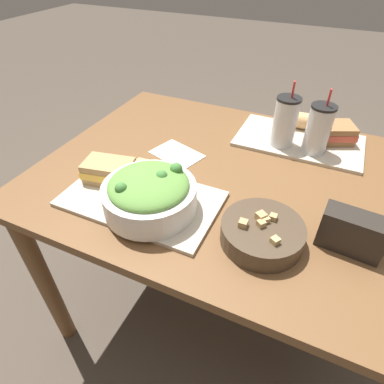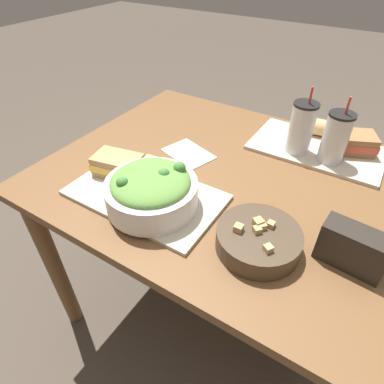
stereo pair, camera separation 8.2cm
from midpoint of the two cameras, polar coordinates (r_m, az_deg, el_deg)
name	(u,v)px [view 2 (the right image)]	position (r m, az deg, el deg)	size (l,w,h in m)	color
ground_plane	(221,305)	(1.60, 6.76, -19.47)	(12.00, 12.00, 0.00)	#4C4238
dining_table	(232,200)	(1.10, 9.29, -1.57)	(1.19, 0.92, 0.76)	brown
tray_near	(146,195)	(0.94, -5.81, -0.61)	(0.44, 0.26, 0.01)	#BCB29E
tray_far	(316,149)	(1.24, 23.02, 7.05)	(0.44, 0.26, 0.01)	#BCB29E
salad_bowl	(151,189)	(0.86, -4.54, 0.34)	(0.25, 0.25, 0.12)	white
soup_bowl	(258,239)	(0.80, 14.60, -8.21)	(0.20, 0.20, 0.07)	#473828
sandwich_near	(118,165)	(1.00, -10.75, 4.63)	(0.16, 0.12, 0.06)	tan
baguette_near	(162,168)	(0.98, -3.02, 4.14)	(0.11, 0.07, 0.06)	tan
sandwich_far	(352,142)	(1.25, 28.36, 7.71)	(0.17, 0.15, 0.06)	olive
baguette_far	(324,128)	(1.30, 24.13, 10.26)	(0.10, 0.07, 0.06)	tan
drink_cup_dark	(301,129)	(1.15, 20.78, 10.31)	(0.08, 0.08, 0.23)	silver
drink_cup_red	(335,139)	(1.14, 26.02, 8.37)	(0.08, 0.08, 0.22)	silver
chip_bag	(353,248)	(0.83, 29.29, -8.82)	(0.15, 0.08, 0.10)	#28231E
napkin_folded	(188,153)	(1.12, 1.47, 6.79)	(0.20, 0.16, 0.00)	silver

